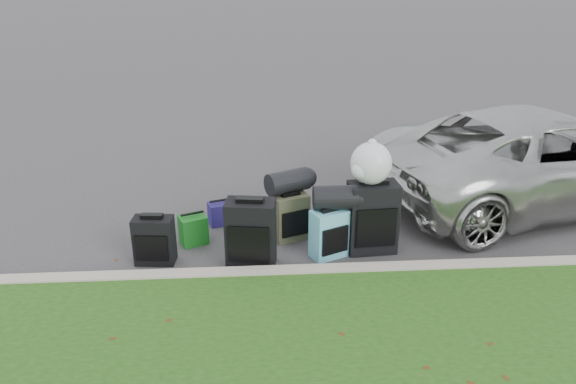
{
  "coord_description": "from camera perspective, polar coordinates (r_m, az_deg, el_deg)",
  "views": [
    {
      "loc": [
        -0.52,
        -6.29,
        3.3
      ],
      "look_at": [
        -0.1,
        0.2,
        0.55
      ],
      "focal_mm": 35.0,
      "sensor_mm": 36.0,
      "label": 1
    }
  ],
  "objects": [
    {
      "name": "duffel_left",
      "position": [
        6.89,
        0.0,
        1.05
      ],
      "size": [
        0.6,
        0.49,
        0.29
      ],
      "primitive_type": "cylinder",
      "rotation": [
        0.0,
        1.57,
        0.46
      ],
      "color": "black",
      "rests_on": "suitcase_olive"
    },
    {
      "name": "suitcase_small_black",
      "position": [
        6.64,
        -13.43,
        -4.8
      ],
      "size": [
        0.47,
        0.29,
        0.56
      ],
      "primitive_type": "cube",
      "rotation": [
        0.0,
        0.0,
        -0.09
      ],
      "color": "black",
      "rests_on": "ground"
    },
    {
      "name": "tote_green",
      "position": [
        7.02,
        -9.6,
        -3.79
      ],
      "size": [
        0.39,
        0.36,
        0.36
      ],
      "primitive_type": "cube",
      "rotation": [
        0.0,
        0.0,
        0.39
      ],
      "color": "#176A1B",
      "rests_on": "ground"
    },
    {
      "name": "ground",
      "position": [
        7.12,
        0.91,
        -4.69
      ],
      "size": [
        120.0,
        120.0,
        0.0
      ],
      "primitive_type": "plane",
      "color": "#383535",
      "rests_on": "ground"
    },
    {
      "name": "trash_bag",
      "position": [
        6.49,
        8.43,
        2.89
      ],
      "size": [
        0.48,
        0.48,
        0.48
      ],
      "primitive_type": "sphere",
      "color": "white",
      "rests_on": "suitcase_large_black_right"
    },
    {
      "name": "curb",
      "position": [
        6.21,
        1.66,
        -8.34
      ],
      "size": [
        120.0,
        0.18,
        0.15
      ],
      "primitive_type": "cube",
      "color": "#9E937F",
      "rests_on": "ground"
    },
    {
      "name": "suv",
      "position": [
        8.7,
        24.57,
        3.26
      ],
      "size": [
        5.25,
        3.3,
        1.35
      ],
      "primitive_type": "imported",
      "rotation": [
        0.0,
        0.0,
        1.8
      ],
      "color": "#B7B7B2",
      "rests_on": "ground"
    },
    {
      "name": "tote_navy",
      "position": [
        7.47,
        -6.96,
        -2.19
      ],
      "size": [
        0.33,
        0.3,
        0.3
      ],
      "primitive_type": "cube",
      "rotation": [
        0.0,
        0.0,
        0.32
      ],
      "color": "navy",
      "rests_on": "ground"
    },
    {
      "name": "duffel_right",
      "position": [
        6.46,
        4.81,
        -0.56
      ],
      "size": [
        0.51,
        0.29,
        0.28
      ],
      "primitive_type": "cylinder",
      "rotation": [
        0.0,
        1.57,
        -0.01
      ],
      "color": "black",
      "rests_on": "suitcase_teal"
    },
    {
      "name": "suitcase_large_black_right",
      "position": [
        6.73,
        8.55,
        -2.58
      ],
      "size": [
        0.6,
        0.39,
        0.86
      ],
      "primitive_type": "cube",
      "rotation": [
        0.0,
        0.0,
        0.07
      ],
      "color": "black",
      "rests_on": "ground"
    },
    {
      "name": "suitcase_large_black_left",
      "position": [
        6.36,
        -3.79,
        -4.26
      ],
      "size": [
        0.59,
        0.41,
        0.79
      ],
      "primitive_type": "cube",
      "rotation": [
        0.0,
        0.0,
        -0.14
      ],
      "color": "black",
      "rests_on": "ground"
    },
    {
      "name": "suitcase_teal",
      "position": [
        6.59,
        4.18,
        -4.24
      ],
      "size": [
        0.48,
        0.4,
        0.59
      ],
      "primitive_type": "cube",
      "rotation": [
        0.0,
        0.0,
        0.44
      ],
      "color": "teal",
      "rests_on": "ground"
    },
    {
      "name": "suitcase_olive",
      "position": [
        6.99,
        0.23,
        -2.54
      ],
      "size": [
        0.5,
        0.41,
        0.59
      ],
      "primitive_type": "cube",
      "rotation": [
        0.0,
        0.0,
        0.39
      ],
      "color": "#3B3C27",
      "rests_on": "ground"
    }
  ]
}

